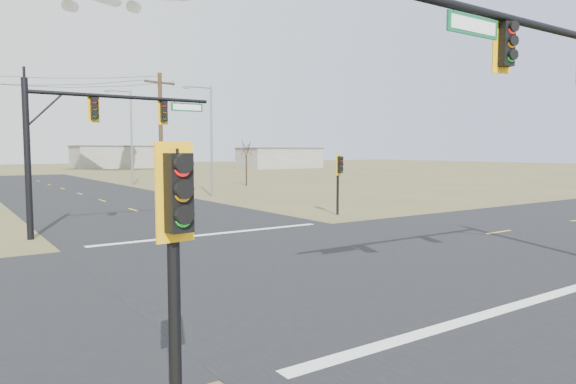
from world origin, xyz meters
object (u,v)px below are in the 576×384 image
object	(u,v)px
pedestal_signal_ne	(339,170)
streetlight_b	(129,132)
streetlight_a	(209,135)
bare_tree_c	(246,148)
pedestal_signal_sw	(177,224)
mast_arm_far	(93,125)
utility_pole_near	(161,142)

from	to	relation	value
pedestal_signal_ne	streetlight_b	bearing A→B (deg)	73.88
streetlight_a	bare_tree_c	world-z (taller)	streetlight_a
streetlight_a	streetlight_b	distance (m)	18.84
pedestal_signal_sw	mast_arm_far	bearing A→B (deg)	73.13
bare_tree_c	utility_pole_near	bearing A→B (deg)	-131.04
utility_pole_near	streetlight_b	distance (m)	29.76
pedestal_signal_ne	pedestal_signal_sw	xyz separation A→B (m)	(-18.35, -18.46, 0.21)
mast_arm_far	utility_pole_near	size ratio (longest dim) A/B	1.02
mast_arm_far	streetlight_a	xyz separation A→B (m)	(13.57, 15.39, 0.18)
mast_arm_far	bare_tree_c	xyz separation A→B (m)	(23.25, 25.81, -0.87)
pedestal_signal_sw	streetlight_a	bearing A→B (deg)	57.53
utility_pole_near	streetlight_b	world-z (taller)	streetlight_b
pedestal_signal_sw	streetlight_a	size ratio (longest dim) A/B	0.43
utility_pole_near	mast_arm_far	bearing A→B (deg)	-135.49
utility_pole_near	streetlight_b	size ratio (longest dim) A/B	0.80
pedestal_signal_sw	streetlight_b	distance (m)	56.14
pedestal_signal_sw	bare_tree_c	bearing A→B (deg)	53.12
pedestal_signal_ne	utility_pole_near	size ratio (longest dim) A/B	0.44
streetlight_b	streetlight_a	bearing A→B (deg)	-90.70
mast_arm_far	streetlight_a	world-z (taller)	streetlight_a
pedestal_signal_sw	streetlight_a	world-z (taller)	streetlight_a
mast_arm_far	streetlight_b	world-z (taller)	streetlight_b
pedestal_signal_ne	bare_tree_c	xyz separation A→B (m)	(8.59, 26.88, 1.54)
mast_arm_far	utility_pole_near	distance (m)	7.57
streetlight_a	pedestal_signal_sw	bearing A→B (deg)	-112.51
mast_arm_far	pedestal_signal_sw	world-z (taller)	mast_arm_far
streetlight_a	bare_tree_c	bearing A→B (deg)	50.91
streetlight_b	pedestal_signal_ne	bearing A→B (deg)	-90.65
streetlight_b	pedestal_signal_sw	bearing A→B (deg)	-111.02
pedestal_signal_ne	bare_tree_c	world-z (taller)	bare_tree_c
bare_tree_c	streetlight_a	bearing A→B (deg)	-132.88
mast_arm_far	pedestal_signal_sw	bearing A→B (deg)	-104.04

